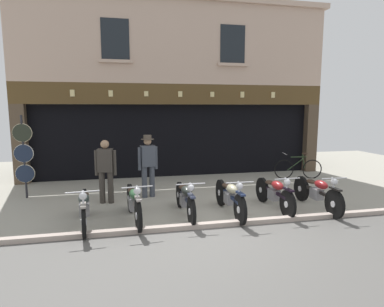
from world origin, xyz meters
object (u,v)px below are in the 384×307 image
(salesman_left, at_px, (106,168))
(shopkeeper_center, at_px, (148,163))
(advert_board_far, at_px, (250,127))
(motorcycle_center_left, at_px, (185,198))
(leaning_bicycle, at_px, (298,168))
(advert_board_near, at_px, (225,127))
(motorcycle_center_right, at_px, (274,193))
(motorcycle_left, at_px, (134,202))
(motorcycle_right, at_px, (317,192))
(motorcycle_center, at_px, (230,196))
(tyre_sign_pole, at_px, (24,154))
(motorcycle_far_left, at_px, (84,207))

(salesman_left, relative_size, shopkeeper_center, 0.95)
(shopkeeper_center, height_order, advert_board_far, advert_board_far)
(motorcycle_center_left, bearing_deg, leaning_bicycle, -146.95)
(advert_board_near, xyz_separation_m, advert_board_far, (0.97, 0.00, -0.01))
(motorcycle_center_left, height_order, shopkeeper_center, shopkeeper_center)
(motorcycle_center_left, bearing_deg, advert_board_near, -118.58)
(motorcycle_center_right, bearing_deg, advert_board_near, -93.08)
(motorcycle_center_right, relative_size, shopkeeper_center, 1.14)
(motorcycle_left, relative_size, advert_board_near, 1.97)
(motorcycle_center_left, xyz_separation_m, advert_board_far, (3.38, 4.51, 1.33))
(motorcycle_center_left, xyz_separation_m, advert_board_near, (2.41, 4.51, 1.34))
(motorcycle_center_right, bearing_deg, advert_board_far, -105.09)
(motorcycle_center_right, xyz_separation_m, shopkeeper_center, (-2.93, 1.79, 0.55))
(motorcycle_right, height_order, salesman_left, salesman_left)
(motorcycle_center, bearing_deg, tyre_sign_pole, -26.04)
(motorcycle_center, height_order, shopkeeper_center, shopkeeper_center)
(salesman_left, distance_m, advert_board_near, 5.30)
(motorcycle_right, distance_m, salesman_left, 5.36)
(tyre_sign_pole, bearing_deg, motorcycle_center, -26.42)
(motorcycle_center_right, xyz_separation_m, advert_board_far, (1.16, 4.51, 1.33))
(motorcycle_center_right, distance_m, leaning_bicycle, 3.94)
(tyre_sign_pole, height_order, advert_board_near, tyre_sign_pole)
(advert_board_far, distance_m, leaning_bicycle, 2.37)
(motorcycle_far_left, bearing_deg, motorcycle_center_right, 176.91)
(motorcycle_center_left, relative_size, salesman_left, 1.21)
(motorcycle_left, bearing_deg, motorcycle_center_left, 179.91)
(shopkeeper_center, relative_size, leaning_bicycle, 1.04)
(motorcycle_center, distance_m, salesman_left, 3.29)
(motorcycle_left, height_order, leaning_bicycle, motorcycle_left)
(tyre_sign_pole, distance_m, advert_board_far, 7.72)
(motorcycle_far_left, relative_size, tyre_sign_pole, 0.87)
(motorcycle_right, bearing_deg, motorcycle_far_left, 1.01)
(motorcycle_far_left, xyz_separation_m, advert_board_near, (4.61, 4.69, 1.34))
(motorcycle_center_right, xyz_separation_m, tyre_sign_pole, (-6.24, 2.39, 0.81))
(motorcycle_center, bearing_deg, motorcycle_right, 178.90)
(shopkeeper_center, height_order, leaning_bicycle, shopkeeper_center)
(motorcycle_center_right, relative_size, tyre_sign_pole, 0.86)
(advert_board_far, xyz_separation_m, leaning_bicycle, (1.29, -1.42, -1.39))
(motorcycle_center_left, bearing_deg, motorcycle_left, 4.94)
(advert_board_near, height_order, advert_board_far, advert_board_near)
(motorcycle_center_right, xyz_separation_m, salesman_left, (-4.04, 1.44, 0.50))
(motorcycle_far_left, bearing_deg, leaning_bicycle, -159.99)
(motorcycle_right, bearing_deg, advert_board_far, -90.38)
(motorcycle_left, bearing_deg, motorcycle_far_left, -1.71)
(motorcycle_center_left, bearing_deg, motorcycle_center_right, 179.63)
(motorcycle_left, bearing_deg, advert_board_near, -133.24)
(salesman_left, relative_size, advert_board_near, 1.62)
(motorcycle_right, height_order, tyre_sign_pole, tyre_sign_pole)
(shopkeeper_center, xyz_separation_m, tyre_sign_pole, (-3.31, 0.60, 0.26))
(motorcycle_far_left, relative_size, motorcycle_right, 0.95)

